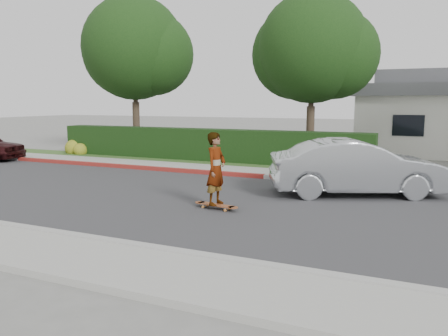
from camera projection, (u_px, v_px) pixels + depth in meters
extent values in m
plane|color=slate|center=(184.00, 200.00, 12.25)|extent=(120.00, 120.00, 0.00)
cube|color=#2D2D30|center=(184.00, 199.00, 12.25)|extent=(60.00, 8.00, 0.01)
cube|color=#9E9E99|center=(82.00, 238.00, 8.53)|extent=(60.00, 0.20, 0.15)
cube|color=gray|center=(47.00, 254.00, 7.72)|extent=(60.00, 1.60, 0.12)
cube|color=#9E9E99|center=(238.00, 175.00, 15.95)|extent=(60.00, 0.20, 0.15)
cube|color=maroon|center=(126.00, 167.00, 17.94)|extent=(12.00, 0.21, 0.15)
cube|color=gray|center=(247.00, 172.00, 16.77)|extent=(60.00, 1.60, 0.12)
cube|color=#2D4C1E|center=(261.00, 166.00, 18.22)|extent=(60.00, 1.60, 0.10)
cube|color=black|center=(203.00, 145.00, 19.85)|extent=(15.00, 1.00, 1.50)
sphere|color=#2D4C19|center=(74.00, 148.00, 22.41)|extent=(0.90, 0.90, 0.90)
sphere|color=#2D4C19|center=(80.00, 150.00, 22.00)|extent=(0.70, 0.70, 0.70)
cylinder|color=#33261C|center=(136.00, 128.00, 22.73)|extent=(0.36, 0.36, 2.70)
cylinder|color=#33261C|center=(135.00, 89.00, 22.42)|extent=(0.24, 0.24, 2.25)
sphere|color=black|center=(134.00, 48.00, 22.11)|extent=(5.20, 5.20, 5.20)
sphere|color=black|center=(126.00, 54.00, 22.82)|extent=(4.42, 4.42, 4.42)
sphere|color=black|center=(153.00, 54.00, 22.07)|extent=(4.16, 4.16, 4.16)
cylinder|color=#33261C|center=(310.00, 134.00, 19.61)|extent=(0.36, 0.36, 2.52)
cylinder|color=#33261C|center=(311.00, 92.00, 19.32)|extent=(0.24, 0.24, 2.10)
sphere|color=black|center=(313.00, 48.00, 19.04)|extent=(4.80, 4.80, 4.80)
sphere|color=black|center=(297.00, 54.00, 19.75)|extent=(4.08, 4.08, 4.08)
sphere|color=black|center=(334.00, 55.00, 19.00)|extent=(3.84, 3.84, 3.84)
cube|color=black|center=(408.00, 126.00, 20.66)|extent=(1.40, 0.06, 1.00)
cylinder|color=orange|center=(203.00, 207.00, 11.23)|extent=(0.07, 0.05, 0.07)
cylinder|color=orange|center=(207.00, 205.00, 11.39)|extent=(0.07, 0.05, 0.07)
cylinder|color=orange|center=(225.00, 210.00, 10.87)|extent=(0.07, 0.05, 0.07)
cylinder|color=orange|center=(229.00, 209.00, 11.03)|extent=(0.07, 0.05, 0.07)
cube|color=silver|center=(205.00, 204.00, 11.30)|extent=(0.09, 0.21, 0.03)
cube|color=silver|center=(227.00, 208.00, 10.94)|extent=(0.09, 0.21, 0.03)
cube|color=brown|center=(216.00, 205.00, 11.12)|extent=(1.04, 0.41, 0.02)
cylinder|color=brown|center=(200.00, 202.00, 11.39)|extent=(0.29, 0.29, 0.02)
cylinder|color=brown|center=(233.00, 207.00, 10.84)|extent=(0.29, 0.29, 0.02)
imported|color=white|center=(216.00, 169.00, 10.98)|extent=(0.50, 0.71, 1.84)
imported|color=#B2B5B9|center=(356.00, 167.00, 12.76)|extent=(5.25, 3.52, 1.64)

